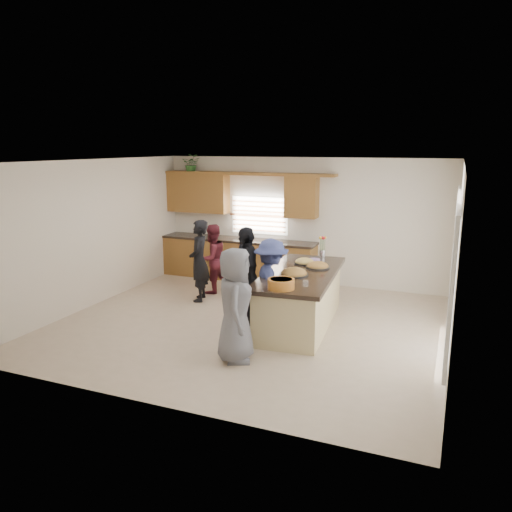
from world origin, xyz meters
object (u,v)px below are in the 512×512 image
at_px(woman_right_back, 271,285).
at_px(woman_left_back, 199,261).
at_px(salad_bowl, 281,283).
at_px(woman_right_front, 235,305).
at_px(island, 300,300).
at_px(woman_left_front, 246,276).
at_px(woman_left_mid, 212,259).

bearing_deg(woman_right_back, woman_left_back, 28.17).
bearing_deg(woman_left_back, woman_right_back, 41.30).
distance_m(salad_bowl, woman_right_front, 0.82).
bearing_deg(salad_bowl, island, 91.38).
distance_m(island, woman_right_back, 0.66).
bearing_deg(woman_left_back, island, 55.09).
relative_size(woman_left_back, woman_left_front, 0.95).
relative_size(salad_bowl, woman_right_back, 0.26).
relative_size(woman_left_front, woman_right_front, 1.03).
height_order(salad_bowl, woman_right_back, woman_right_back).
xyz_separation_m(salad_bowl, woman_right_front, (-0.47, -0.64, -0.20)).
xyz_separation_m(island, woman_right_back, (-0.38, -0.44, 0.33)).
relative_size(island, woman_right_front, 1.67).
distance_m(salad_bowl, woman_left_mid, 3.27).
xyz_separation_m(woman_left_mid, woman_right_back, (1.92, -1.62, 0.05)).
distance_m(woman_left_front, woman_right_back, 0.54).
bearing_deg(woman_right_front, woman_right_back, -24.36).
bearing_deg(salad_bowl, woman_left_mid, 135.54).
bearing_deg(woman_right_front, salad_bowl, -57.47).
distance_m(woman_left_back, woman_left_front, 1.64).
bearing_deg(woman_right_back, island, -74.17).
relative_size(woman_left_back, woman_right_front, 0.98).
bearing_deg(island, woman_left_back, 160.77).
bearing_deg(island, salad_bowl, -93.12).
distance_m(woman_left_mid, woman_left_front, 2.03).
distance_m(woman_left_front, woman_right_front, 1.53).
bearing_deg(woman_left_front, woman_right_front, -18.97).
bearing_deg(salad_bowl, woman_right_back, 121.48).
height_order(salad_bowl, woman_right_front, woman_right_front).
height_order(woman_left_back, woman_left_front, woman_left_front).
height_order(salad_bowl, woman_left_back, woman_left_back).
relative_size(island, woman_right_back, 1.78).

